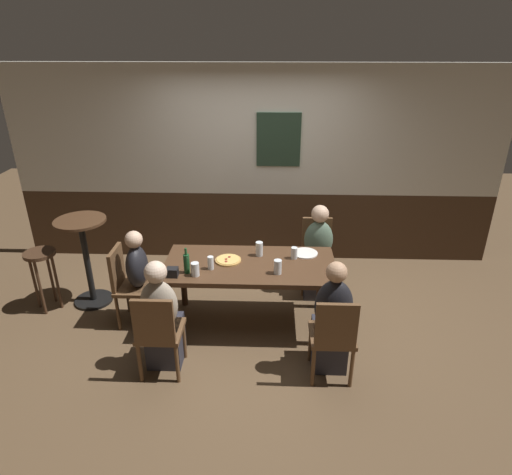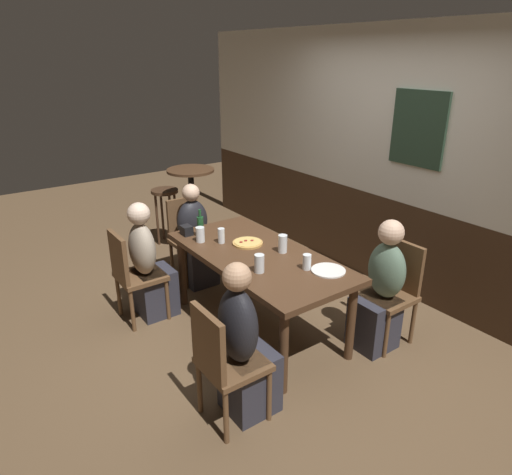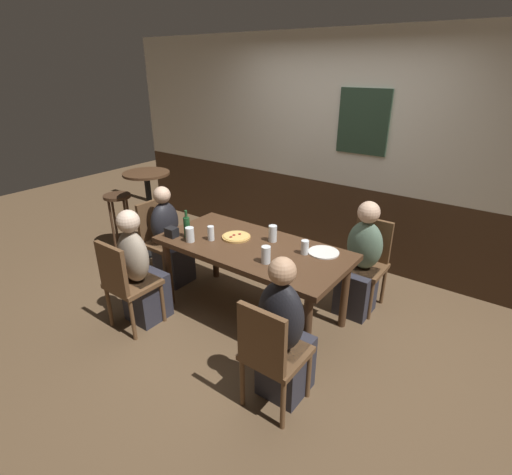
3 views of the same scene
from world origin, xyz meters
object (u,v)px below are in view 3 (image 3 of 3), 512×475
at_px(pizza, 236,237).
at_px(person_right_near, 284,341).
at_px(dining_table, 252,254).
at_px(chair_right_near, 270,352).
at_px(person_right_far, 360,267).
at_px(chair_right_far, 367,259).
at_px(pint_glass_amber, 211,234).
at_px(plate_white_large, 324,252).
at_px(condiment_caddy, 172,232).
at_px(pint_glass_stout, 273,235).
at_px(beer_bottle_green, 187,227).
at_px(chair_left_near, 125,281).
at_px(tumbler_water, 266,256).
at_px(beer_glass_half, 190,236).
at_px(chair_head_west, 159,236).
at_px(tumbler_short, 305,248).
at_px(bar_stool, 118,206).
at_px(person_head_west, 170,243).
at_px(side_bar_table, 150,206).

bearing_deg(pizza, person_right_near, -35.75).
relative_size(dining_table, pizza, 6.52).
relative_size(chair_right_near, person_right_far, 0.79).
distance_m(chair_right_far, pint_glass_amber, 1.55).
distance_m(plate_white_large, condiment_caddy, 1.44).
distance_m(pint_glass_stout, beer_bottle_green, 0.81).
height_order(chair_left_near, tumbler_water, tumbler_water).
xyz_separation_m(person_right_far, pizza, (-1.01, -0.63, 0.28)).
relative_size(person_right_near, beer_glass_half, 8.33).
bearing_deg(dining_table, chair_head_west, 180.00).
distance_m(chair_right_near, person_right_near, 0.16).
xyz_separation_m(dining_table, chair_head_west, (-1.30, 0.00, -0.16)).
relative_size(pizza, pint_glass_stout, 1.74).
distance_m(chair_right_near, beer_glass_half, 1.45).
height_order(dining_table, pizza, pizza).
bearing_deg(plate_white_large, beer_bottle_green, -158.89).
relative_size(pizza, tumbler_water, 1.85).
distance_m(person_right_near, tumbler_water, 0.76).
bearing_deg(chair_left_near, chair_right_far, 47.16).
xyz_separation_m(dining_table, tumbler_short, (0.46, 0.14, 0.14)).
xyz_separation_m(person_right_near, bar_stool, (-3.11, 0.90, 0.08)).
relative_size(chair_head_west, person_right_near, 0.77).
distance_m(pint_glass_stout, tumbler_water, 0.43).
distance_m(chair_right_far, beer_glass_half, 1.73).
bearing_deg(person_head_west, pizza, 2.97).
relative_size(tumbler_short, condiment_caddy, 1.14).
distance_m(chair_head_west, person_head_west, 0.17).
xyz_separation_m(dining_table, person_right_near, (0.78, -0.68, -0.18)).
height_order(plate_white_large, side_bar_table, side_bar_table).
relative_size(dining_table, condiment_caddy, 16.09).
height_order(chair_head_west, chair_right_near, same).
xyz_separation_m(tumbler_short, beer_bottle_green, (-1.08, -0.35, 0.05)).
relative_size(tumbler_water, plate_white_large, 0.54).
xyz_separation_m(tumbler_short, beer_glass_half, (-0.98, -0.40, 0.00)).
relative_size(chair_head_west, chair_right_far, 1.00).
xyz_separation_m(pint_glass_amber, plate_white_large, (0.98, 0.38, -0.05)).
distance_m(tumbler_short, plate_white_large, 0.18).
bearing_deg(person_right_far, side_bar_table, -173.45).
distance_m(pizza, beer_bottle_green, 0.47).
xyz_separation_m(chair_right_far, pizza, (-1.01, -0.79, 0.26)).
bearing_deg(tumbler_short, tumbler_water, -117.78).
bearing_deg(pint_glass_amber, person_right_near, -25.18).
bearing_deg(pizza, pint_glass_amber, -131.85).
relative_size(beer_glass_half, plate_white_large, 0.51).
distance_m(chair_right_far, condiment_caddy, 1.92).
xyz_separation_m(chair_left_near, pizza, (0.55, 0.89, 0.26)).
height_order(tumbler_water, condiment_caddy, tumbler_water).
distance_m(chair_left_near, person_head_west, 0.91).
height_order(dining_table, person_head_west, person_head_west).
bearing_deg(pint_glass_stout, beer_glass_half, -143.31).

